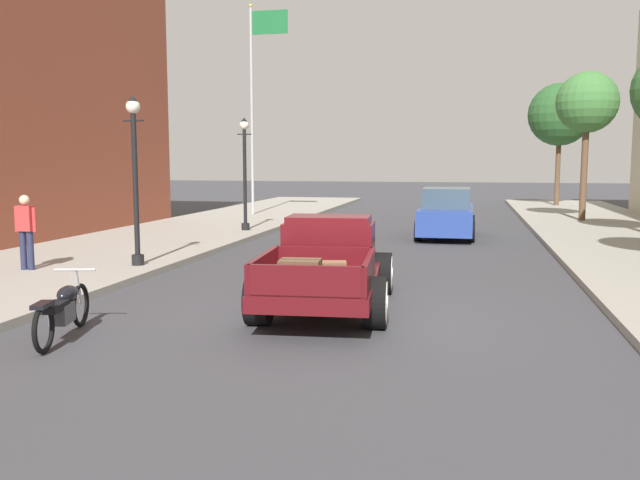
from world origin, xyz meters
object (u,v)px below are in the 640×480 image
hotrod_truck_maroon (329,263)px  motorcycle_parked (63,309)px  street_lamp_far (245,165)px  street_tree_farthest (560,115)px  car_background_blue (446,214)px  pedestrian_sidewalk_left (26,228)px  flagpole (256,87)px  street_lamp_near (135,168)px  street_tree_third (587,104)px

hotrod_truck_maroon → motorcycle_parked: size_ratio=2.42×
street_lamp_far → street_tree_farthest: (12.19, 15.99, 2.58)m
motorcycle_parked → street_lamp_far: 13.89m
hotrod_truck_maroon → car_background_blue: (1.69, 11.11, 0.01)m
motorcycle_parked → car_background_blue: size_ratio=0.48×
hotrod_truck_maroon → pedestrian_sidewalk_left: 7.23m
flagpole → street_lamp_near: bearing=-83.0°
street_lamp_near → street_tree_third: 18.92m
hotrod_truck_maroon → car_background_blue: car_background_blue is taller
street_lamp_far → hotrod_truck_maroon: bearing=-64.0°
hotrod_truck_maroon → street_lamp_near: size_ratio=1.31×
pedestrian_sidewalk_left → motorcycle_parked: bearing=-49.5°
car_background_blue → street_tree_third: (5.20, 5.95, 4.01)m
pedestrian_sidewalk_left → street_tree_third: street_tree_third is taller
street_lamp_far → motorcycle_parked: bearing=-82.1°
pedestrian_sidewalk_left → street_lamp_near: (2.06, 1.13, 1.30)m
car_background_blue → street_lamp_far: bearing=-175.3°
flagpole → street_tree_third: 13.75m
car_background_blue → street_lamp_near: 11.00m
street_lamp_near → hotrod_truck_maroon: bearing=-26.9°
motorcycle_parked → street_tree_farthest: size_ratio=0.32×
car_background_blue → flagpole: 11.62m
car_background_blue → street_lamp_near: street_lamp_near is taller
motorcycle_parked → pedestrian_sidewalk_left: pedestrian_sidewalk_left is taller
flagpole → motorcycle_parked: bearing=-80.0°
car_background_blue → hotrod_truck_maroon: bearing=-98.7°
pedestrian_sidewalk_left → car_background_blue: bearing=47.8°
motorcycle_parked → street_lamp_near: bearing=107.6°
street_lamp_far → car_background_blue: bearing=4.7°
car_background_blue → street_tree_third: size_ratio=0.73×
flagpole → street_tree_farthest: flagpole is taller
motorcycle_parked → street_lamp_far: size_ratio=0.54×
motorcycle_parked → street_lamp_far: street_lamp_far is taller
pedestrian_sidewalk_left → street_tree_third: 21.29m
pedestrian_sidewalk_left → street_tree_farthest: street_tree_farthest is taller
flagpole → hotrod_truck_maroon: bearing=-68.4°
motorcycle_parked → car_background_blue: (4.93, 14.18, 0.33)m
car_background_blue → flagpole: flagpole is taller
motorcycle_parked → flagpole: 21.29m
hotrod_truck_maroon → street_tree_third: size_ratio=0.86×
street_lamp_far → street_tree_farthest: bearing=52.7°
street_lamp_near → flagpole: flagpole is taller
hotrod_truck_maroon → motorcycle_parked: (-3.24, -3.07, -0.31)m
hotrod_truck_maroon → street_tree_third: street_tree_third is taller
car_background_blue → pedestrian_sidewalk_left: bearing=-132.2°
car_background_blue → motorcycle_parked: bearing=-109.2°
hotrod_truck_maroon → street_lamp_near: (-5.02, 2.55, 1.63)m
hotrod_truck_maroon → flagpole: bearing=111.6°
car_background_blue → pedestrian_sidewalk_left: pedestrian_sidewalk_left is taller
car_background_blue → pedestrian_sidewalk_left: (-8.78, -9.69, 0.32)m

